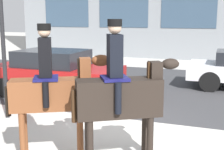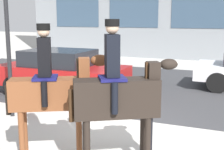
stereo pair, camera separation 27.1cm
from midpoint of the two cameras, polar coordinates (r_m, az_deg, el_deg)
name	(u,v)px [view 1 (the left image)]	position (r m, az deg, el deg)	size (l,w,h in m)	color
ground_plane	(123,125)	(7.89, 0.98, -9.18)	(80.00, 80.00, 0.00)	#B2AFA8
road_surface	(161,86)	(12.31, 8.26, -2.06)	(23.88, 8.50, 0.01)	#38383A
mounted_horse_lead	(53,90)	(5.85, -12.06, -2.71)	(1.76, 1.17, 2.55)	brown
mounted_horse_companion	(121,94)	(5.31, 0.11, -3.49)	(1.70, 1.21, 2.63)	black
pedestrian_bystander	(149,108)	(5.95, 5.50, -6.09)	(0.77, 0.70, 1.64)	black
street_car_near_lane	(55,72)	(10.97, -11.09, 0.60)	(4.51, 2.05, 1.55)	maroon
traffic_light	(1,17)	(8.59, -20.50, 9.88)	(0.24, 0.29, 3.97)	black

